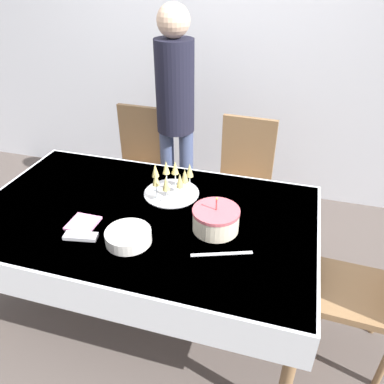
{
  "coord_description": "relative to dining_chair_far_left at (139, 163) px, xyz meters",
  "views": [
    {
      "loc": [
        0.74,
        -1.56,
        1.94
      ],
      "look_at": [
        0.25,
        0.11,
        0.85
      ],
      "focal_mm": 35.0,
      "sensor_mm": 36.0,
      "label": 1
    }
  ],
  "objects": [
    {
      "name": "birthday_cake",
      "position": [
        0.84,
        -0.91,
        0.26
      ],
      "size": [
        0.25,
        0.25,
        0.2
      ],
      "color": "beige",
      "rests_on": "dining_table"
    },
    {
      "name": "cake_knife",
      "position": [
        0.91,
        -1.1,
        0.2
      ],
      "size": [
        0.29,
        0.12,
        0.0
      ],
      "color": "silver",
      "rests_on": "dining_table"
    },
    {
      "name": "dining_chair_right_end",
      "position": [
        1.69,
        -0.89,
        0.0
      ],
      "size": [
        0.44,
        0.44,
        0.97
      ],
      "color": "olive",
      "rests_on": "ground_plane"
    },
    {
      "name": "ground_plane",
      "position": [
        0.42,
        -0.89,
        -0.54
      ],
      "size": [
        12.0,
        12.0,
        0.0
      ],
      "primitive_type": "plane",
      "color": "#564C47"
    },
    {
      "name": "napkin_pile",
      "position": [
        0.15,
        -1.07,
        0.2
      ],
      "size": [
        0.15,
        0.15,
        0.01
      ],
      "color": "pink",
      "rests_on": "dining_table"
    },
    {
      "name": "fork_pile",
      "position": [
        0.2,
        -1.18,
        0.2
      ],
      "size": [
        0.18,
        0.09,
        0.02
      ],
      "color": "silver",
      "rests_on": "dining_table"
    },
    {
      "name": "wall_back",
      "position": [
        0.42,
        0.77,
        0.81
      ],
      "size": [
        8.0,
        0.05,
        2.7
      ],
      "color": "silver",
      "rests_on": "ground_plane"
    },
    {
      "name": "dining_table",
      "position": [
        0.42,
        -0.89,
        0.09
      ],
      "size": [
        1.9,
        1.14,
        0.73
      ],
      "color": "white",
      "rests_on": "ground_plane"
    },
    {
      "name": "champagne_tray",
      "position": [
        0.51,
        -0.65,
        0.28
      ],
      "size": [
        0.33,
        0.33,
        0.18
      ],
      "color": "silver",
      "rests_on": "dining_table"
    },
    {
      "name": "dining_chair_far_right",
      "position": [
        0.84,
        -0.0,
        0.0
      ],
      "size": [
        0.44,
        0.44,
        0.97
      ],
      "color": "olive",
      "rests_on": "ground_plane"
    },
    {
      "name": "person_standing",
      "position": [
        0.29,
        0.08,
        0.49
      ],
      "size": [
        0.28,
        0.28,
        1.7
      ],
      "color": "#3F4C72",
      "rests_on": "ground_plane"
    },
    {
      "name": "plate_stack_main",
      "position": [
        0.44,
        -1.13,
        0.23
      ],
      "size": [
        0.23,
        0.23,
        0.06
      ],
      "color": "silver",
      "rests_on": "dining_table"
    },
    {
      "name": "dining_chair_far_left",
      "position": [
        0.0,
        0.0,
        0.0
      ],
      "size": [
        0.43,
        0.43,
        0.97
      ],
      "color": "olive",
      "rests_on": "ground_plane"
    }
  ]
}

